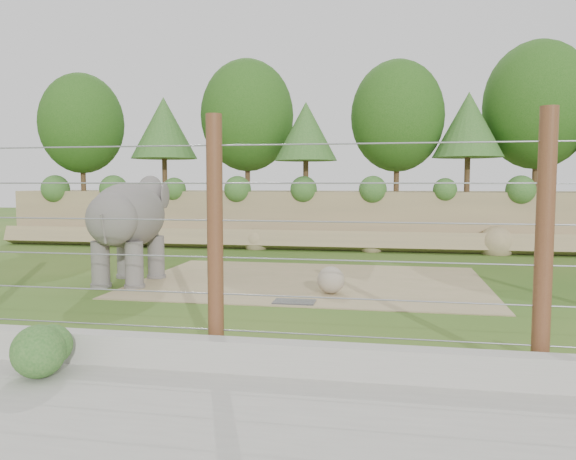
# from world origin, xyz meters

# --- Properties ---
(ground) EXTENTS (90.00, 90.00, 0.00)m
(ground) POSITION_xyz_m (0.00, 0.00, 0.00)
(ground) COLOR #285616
(ground) RESTS_ON ground
(back_embankment) EXTENTS (30.00, 5.52, 8.77)m
(back_embankment) POSITION_xyz_m (0.59, 12.68, 3.97)
(back_embankment) COLOR #887756
(back_embankment) RESTS_ON ground
(dirt_patch) EXTENTS (10.00, 7.00, 0.02)m
(dirt_patch) POSITION_xyz_m (0.50, 3.00, 0.01)
(dirt_patch) COLOR #9B8D5E
(dirt_patch) RESTS_ON ground
(drain_grate) EXTENTS (1.00, 0.60, 0.03)m
(drain_grate) POSITION_xyz_m (0.52, 0.00, 0.04)
(drain_grate) COLOR #262628
(drain_grate) RESTS_ON dirt_patch
(elephant) EXTENTS (1.76, 3.81, 3.04)m
(elephant) POSITION_xyz_m (-4.66, 1.87, 1.52)
(elephant) COLOR #5E5854
(elephant) RESTS_ON ground
(stone_ball) EXTENTS (0.71, 0.71, 0.71)m
(stone_ball) POSITION_xyz_m (1.28, 1.23, 0.38)
(stone_ball) COLOR gray
(stone_ball) RESTS_ON dirt_patch
(retaining_wall) EXTENTS (26.00, 0.35, 0.50)m
(retaining_wall) POSITION_xyz_m (0.00, -5.00, 0.25)
(retaining_wall) COLOR #A4A198
(retaining_wall) RESTS_ON ground
(walkway) EXTENTS (26.00, 4.00, 0.01)m
(walkway) POSITION_xyz_m (0.00, -7.00, 0.01)
(walkway) COLOR #A4A198
(walkway) RESTS_ON ground
(barrier_fence) EXTENTS (20.26, 0.26, 4.00)m
(barrier_fence) POSITION_xyz_m (0.00, -4.50, 2.00)
(barrier_fence) COLOR #5B2F1E
(barrier_fence) RESTS_ON ground
(walkway_shrub) EXTENTS (0.80, 0.80, 0.80)m
(walkway_shrub) POSITION_xyz_m (-2.34, -5.80, 0.41)
(walkway_shrub) COLOR #25581F
(walkway_shrub) RESTS_ON walkway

